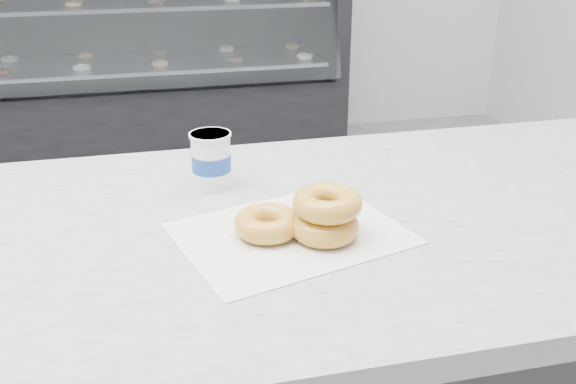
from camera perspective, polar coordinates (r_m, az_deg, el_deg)
name	(u,v)px	position (r m, az deg, el deg)	size (l,w,h in m)	color
display_case	(124,79)	(3.74, -14.40, 9.71)	(2.40, 0.74, 1.25)	black
wax_paper	(290,234)	(1.01, 0.22, -3.72)	(0.34, 0.26, 0.00)	silver
donut_single	(268,223)	(1.00, -1.83, -2.80)	(0.11, 0.11, 0.04)	gold
donut_stack	(326,215)	(0.98, 3.41, -2.03)	(0.15, 0.15, 0.07)	gold
coffee_cup	(211,159)	(1.17, -6.83, 2.91)	(0.09, 0.09, 0.10)	white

